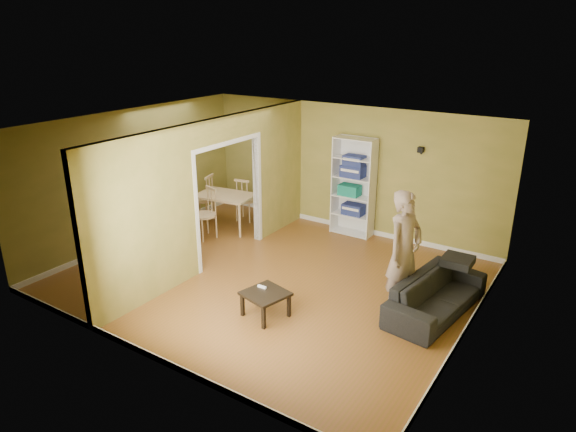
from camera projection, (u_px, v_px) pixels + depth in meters
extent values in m
plane|color=brown|center=(272.00, 277.00, 8.78)|extent=(6.50, 6.50, 0.00)
plane|color=white|center=(270.00, 126.00, 7.89)|extent=(6.50, 6.50, 0.00)
plane|color=olive|center=(348.00, 169.00, 10.49)|extent=(6.50, 0.00, 6.50)
plane|color=olive|center=(140.00, 268.00, 6.18)|extent=(6.50, 0.00, 6.50)
plane|color=olive|center=(135.00, 176.00, 10.01)|extent=(0.00, 5.50, 5.50)
plane|color=olive|center=(476.00, 250.00, 6.66)|extent=(0.00, 5.50, 5.50)
cube|color=black|center=(421.00, 150.00, 9.47)|extent=(0.10, 0.10, 0.10)
imported|color=black|center=(437.00, 289.00, 7.60)|extent=(2.07, 1.11, 0.75)
imported|color=slate|center=(405.00, 241.00, 7.49)|extent=(0.93, 0.81, 2.18)
cube|color=white|center=(335.00, 184.00, 10.53)|extent=(0.02, 0.37, 2.01)
cube|color=white|center=(372.00, 190.00, 10.11)|extent=(0.02, 0.37, 2.01)
cube|color=white|center=(357.00, 185.00, 10.46)|extent=(0.85, 0.02, 2.01)
cube|color=white|center=(351.00, 232.00, 10.66)|extent=(0.81, 0.37, 0.02)
cube|color=white|center=(352.00, 215.00, 10.52)|extent=(0.81, 0.37, 0.02)
cube|color=white|center=(353.00, 196.00, 10.39)|extent=(0.81, 0.37, 0.02)
cube|color=white|center=(354.00, 178.00, 10.25)|extent=(0.81, 0.37, 0.02)
cube|color=white|center=(355.00, 158.00, 10.12)|extent=(0.81, 0.37, 0.02)
cube|color=white|center=(356.00, 139.00, 9.98)|extent=(0.81, 0.37, 0.02)
cube|color=navy|center=(353.00, 209.00, 10.47)|extent=(0.43, 0.28, 0.22)
cube|color=#0C5D48|center=(350.00, 190.00, 10.39)|extent=(0.42, 0.27, 0.22)
cube|color=navy|center=(353.00, 171.00, 10.22)|extent=(0.46, 0.30, 0.23)
cube|color=#111B4D|center=(354.00, 162.00, 10.15)|extent=(0.41, 0.27, 0.21)
cube|color=black|center=(265.00, 294.00, 7.49)|extent=(0.58, 0.58, 0.04)
cube|color=black|center=(242.00, 308.00, 7.49)|extent=(0.05, 0.05, 0.35)
cube|color=black|center=(270.00, 318.00, 7.24)|extent=(0.05, 0.05, 0.35)
cube|color=black|center=(262.00, 294.00, 7.87)|extent=(0.05, 0.05, 0.35)
cube|color=black|center=(288.00, 303.00, 7.62)|extent=(0.05, 0.05, 0.35)
cube|color=white|center=(262.00, 287.00, 7.62)|extent=(0.14, 0.04, 0.03)
cube|color=#C6BD8E|center=(225.00, 195.00, 10.73)|extent=(1.18, 0.79, 0.04)
cylinder|color=#C6BD8E|center=(196.00, 212.00, 10.87)|extent=(0.05, 0.05, 0.70)
cylinder|color=#C6BD8E|center=(236.00, 222.00, 10.31)|extent=(0.05, 0.05, 0.70)
cylinder|color=#C6BD8E|center=(217.00, 203.00, 11.41)|extent=(0.05, 0.05, 0.70)
cylinder|color=#C6BD8E|center=(256.00, 212.00, 10.85)|extent=(0.05, 0.05, 0.70)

